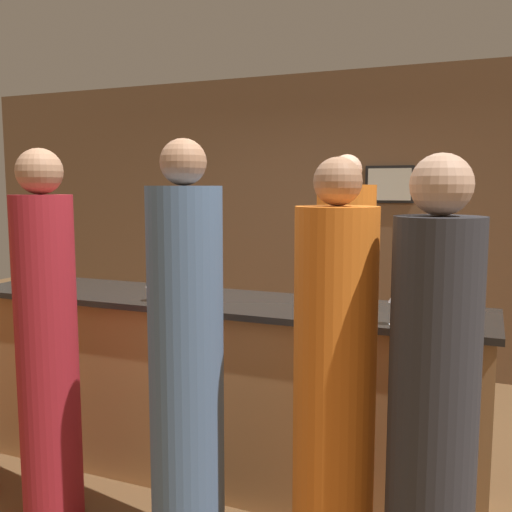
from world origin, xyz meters
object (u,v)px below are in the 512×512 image
at_px(guest_2, 186,371).
at_px(guest_4, 432,417).
at_px(guest_1, 334,397).
at_px(wine_bottle_0, 61,262).
at_px(bartender, 344,309).
at_px(guest_0, 47,347).

xyz_separation_m(guest_2, guest_4, (1.06, -0.02, -0.04)).
bearing_deg(guest_4, guest_1, 169.13).
distance_m(guest_1, wine_bottle_0, 2.43).
relative_size(guest_2, guest_4, 1.05).
xyz_separation_m(bartender, guest_4, (0.72, -1.60, -0.03)).
bearing_deg(guest_2, bartender, 77.80).
bearing_deg(bartender, guest_2, 77.80).
xyz_separation_m(bartender, wine_bottle_0, (-1.90, -0.59, 0.30)).
height_order(guest_0, guest_4, guest_0).
distance_m(guest_0, guest_4, 1.90).
relative_size(bartender, guest_0, 1.01).
bearing_deg(wine_bottle_0, guest_4, -21.08).
distance_m(guest_2, guest_4, 1.06).
bearing_deg(guest_2, guest_4, -1.25).
bearing_deg(guest_1, wine_bottle_0, 157.21).
height_order(guest_1, wine_bottle_0, guest_1).
height_order(guest_2, wine_bottle_0, guest_2).
height_order(guest_0, guest_2, guest_2).
xyz_separation_m(guest_1, wine_bottle_0, (-2.22, 0.93, 0.34)).
xyz_separation_m(guest_1, guest_4, (0.40, -0.08, 0.01)).
height_order(bartender, guest_4, bartender).
bearing_deg(guest_1, guest_0, -179.65).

